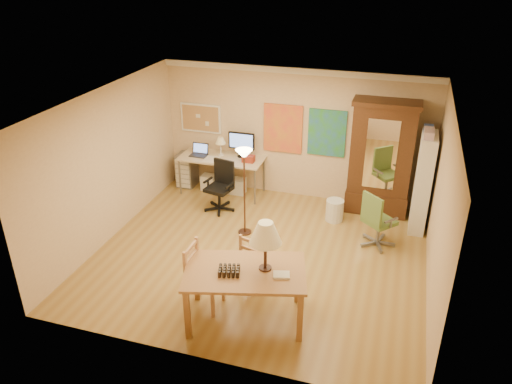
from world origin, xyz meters
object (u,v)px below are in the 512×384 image
(office_chair_black, at_px, (220,197))
(armoire, at_px, (380,165))
(dining_table, at_px, (252,260))
(bookshelf, at_px, (423,183))
(office_chair_green, at_px, (377,232))
(computer_desk, at_px, (224,171))

(office_chair_black, xyz_separation_m, armoire, (2.99, 0.86, 0.71))
(dining_table, xyz_separation_m, bookshelf, (2.18, 3.36, -0.06))
(office_chair_black, bearing_deg, armoire, 16.03)
(office_chair_green, relative_size, armoire, 0.46)
(dining_table, distance_m, computer_desk, 4.17)
(office_chair_green, bearing_deg, office_chair_black, 171.62)
(office_chair_green, xyz_separation_m, armoire, (-0.12, 1.32, 0.71))
(office_chair_green, bearing_deg, computer_desk, 159.49)
(bookshelf, bearing_deg, dining_table, -122.94)
(office_chair_green, xyz_separation_m, bookshelf, (0.67, 0.88, 0.64))
(armoire, distance_m, bookshelf, 0.91)
(office_chair_black, height_order, office_chair_green, office_chair_green)
(armoire, bearing_deg, office_chair_green, -84.71)
(office_chair_black, bearing_deg, bookshelf, 6.32)
(computer_desk, xyz_separation_m, bookshelf, (3.98, -0.36, 0.42))
(dining_table, distance_m, office_chair_black, 3.43)
(office_chair_black, bearing_deg, dining_table, -61.34)
(dining_table, bearing_deg, office_chair_green, 58.80)
(dining_table, xyz_separation_m, computer_desk, (-1.81, 3.72, -0.49))
(bookshelf, bearing_deg, armoire, 151.06)
(office_chair_green, height_order, bookshelf, bookshelf)
(computer_desk, xyz_separation_m, office_chair_green, (3.31, -1.24, -0.22))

